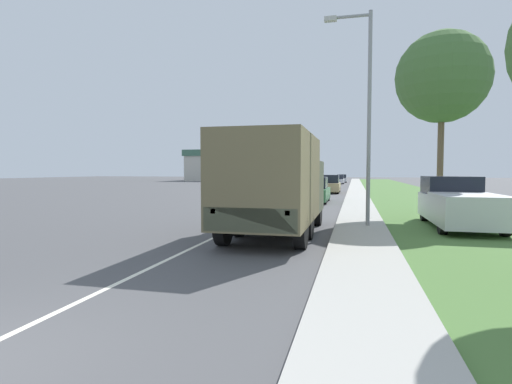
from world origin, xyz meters
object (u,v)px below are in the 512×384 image
(car_fourth_ahead, at_px, (338,180))
(car_third_ahead, at_px, (308,181))
(car_nearest_ahead, at_px, (314,191))
(car_second_ahead, at_px, (330,185))
(lamp_post, at_px, (364,100))
(pickup_truck, at_px, (458,203))
(military_truck, at_px, (276,182))
(car_farthest_ahead, at_px, (342,179))

(car_fourth_ahead, bearing_deg, car_third_ahead, -109.62)
(car_nearest_ahead, xyz_separation_m, car_second_ahead, (0.37, 11.90, 0.01))
(car_nearest_ahead, relative_size, car_third_ahead, 1.00)
(car_second_ahead, relative_size, lamp_post, 0.61)
(car_second_ahead, height_order, car_third_ahead, car_second_ahead)
(car_second_ahead, xyz_separation_m, pickup_truck, (6.00, -22.41, 0.14))
(pickup_truck, distance_m, lamp_post, 5.22)
(car_fourth_ahead, xyz_separation_m, pickup_truck, (6.27, -49.38, 0.27))
(car_nearest_ahead, bearing_deg, lamp_post, -75.94)
(car_second_ahead, bearing_deg, car_fourth_ahead, 90.57)
(military_truck, height_order, lamp_post, lamp_post)
(car_fourth_ahead, bearing_deg, car_farthest_ahead, 87.73)
(military_truck, bearing_deg, lamp_post, 39.52)
(car_nearest_ahead, distance_m, lamp_post, 12.65)
(car_nearest_ahead, bearing_deg, car_farthest_ahead, 89.49)
(lamp_post, bearing_deg, car_nearest_ahead, 104.06)
(car_nearest_ahead, height_order, lamp_post, lamp_post)
(military_truck, relative_size, car_second_ahead, 1.54)
(car_second_ahead, distance_m, car_farthest_ahead, 34.63)
(car_third_ahead, bearing_deg, car_fourth_ahead, 70.38)
(car_nearest_ahead, xyz_separation_m, car_fourth_ahead, (0.11, 38.86, -0.12))
(car_fourth_ahead, distance_m, pickup_truck, 49.77)
(car_farthest_ahead, bearing_deg, car_fourth_ahead, -92.27)
(lamp_post, bearing_deg, pickup_truck, 18.61)
(car_third_ahead, height_order, car_fourth_ahead, car_third_ahead)
(military_truck, xyz_separation_m, car_fourth_ahead, (-0.06, 52.82, -1.10))
(car_nearest_ahead, xyz_separation_m, car_farthest_ahead, (0.41, 46.52, -0.10))
(military_truck, bearing_deg, car_fourth_ahead, 90.06)
(car_fourth_ahead, relative_size, lamp_post, 0.60)
(car_third_ahead, xyz_separation_m, pickup_truck, (9.95, -39.06, 0.23))
(military_truck, relative_size, car_nearest_ahead, 1.49)
(car_third_ahead, relative_size, car_fourth_ahead, 1.06)
(car_third_ahead, distance_m, pickup_truck, 40.31)
(car_third_ahead, height_order, pickup_truck, pickup_truck)
(car_third_ahead, bearing_deg, car_second_ahead, -76.67)
(car_fourth_ahead, distance_m, car_farthest_ahead, 7.67)
(car_third_ahead, bearing_deg, car_nearest_ahead, -82.87)
(lamp_post, bearing_deg, car_fourth_ahead, 93.19)
(car_third_ahead, xyz_separation_m, car_fourth_ahead, (3.68, 10.32, -0.04))
(car_fourth_ahead, xyz_separation_m, lamp_post, (2.82, -50.54, 4.00))
(military_truck, xyz_separation_m, car_third_ahead, (-3.74, 42.50, -1.06))
(military_truck, xyz_separation_m, pickup_truck, (6.21, 3.44, -0.83))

